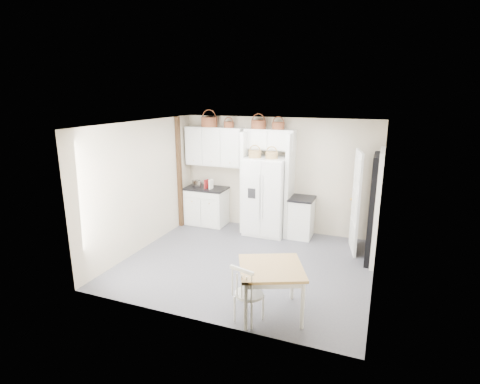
% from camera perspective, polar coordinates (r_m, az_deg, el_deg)
% --- Properties ---
extents(floor, '(4.50, 4.50, 0.00)m').
position_cam_1_polar(floor, '(7.23, 1.09, -10.69)').
color(floor, '#434351').
rests_on(floor, ground).
extents(ceiling, '(4.50, 4.50, 0.00)m').
position_cam_1_polar(ceiling, '(6.54, 1.21, 10.32)').
color(ceiling, white).
rests_on(ceiling, wall_back).
extents(wall_back, '(4.50, 0.00, 4.50)m').
position_cam_1_polar(wall_back, '(8.62, 5.76, 2.62)').
color(wall_back, '#B1AB95').
rests_on(wall_back, floor).
extents(wall_left, '(0.00, 4.00, 4.00)m').
position_cam_1_polar(wall_left, '(7.81, -14.53, 0.92)').
color(wall_left, '#B1AB95').
rests_on(wall_left, floor).
extents(wall_right, '(0.00, 4.00, 4.00)m').
position_cam_1_polar(wall_right, '(6.38, 20.48, -2.65)').
color(wall_right, '#B1AB95').
rests_on(wall_right, floor).
extents(refrigerator, '(0.91, 0.73, 1.75)m').
position_cam_1_polar(refrigerator, '(8.41, 4.01, -0.62)').
color(refrigerator, white).
rests_on(refrigerator, floor).
extents(base_cab_left, '(0.95, 0.60, 0.88)m').
position_cam_1_polar(base_cab_left, '(9.15, -5.09, -2.21)').
color(base_cab_left, white).
rests_on(base_cab_left, floor).
extents(base_cab_right, '(0.49, 0.59, 0.86)m').
position_cam_1_polar(base_cab_right, '(8.42, 9.32, -3.94)').
color(base_cab_right, white).
rests_on(base_cab_right, floor).
extents(dining_table, '(1.17, 1.17, 0.74)m').
position_cam_1_polar(dining_table, '(5.58, 4.70, -14.67)').
color(dining_table, olive).
rests_on(dining_table, floor).
extents(windsor_chair, '(0.50, 0.47, 0.84)m').
position_cam_1_polar(windsor_chair, '(5.37, 1.39, -15.28)').
color(windsor_chair, white).
rests_on(windsor_chair, floor).
extents(counter_left, '(0.99, 0.64, 0.04)m').
position_cam_1_polar(counter_left, '(9.03, -5.16, 0.57)').
color(counter_left, black).
rests_on(counter_left, base_cab_left).
extents(counter_right, '(0.53, 0.63, 0.04)m').
position_cam_1_polar(counter_right, '(8.29, 9.45, -0.98)').
color(counter_right, black).
rests_on(counter_right, base_cab_right).
extents(toaster, '(0.26, 0.18, 0.17)m').
position_cam_1_polar(toaster, '(9.06, -6.44, 1.26)').
color(toaster, silver).
rests_on(toaster, counter_left).
extents(cookbook_red, '(0.06, 0.15, 0.22)m').
position_cam_1_polar(cookbook_red, '(8.91, -5.16, 1.23)').
color(cookbook_red, maroon).
rests_on(cookbook_red, counter_left).
extents(cookbook_cream, '(0.05, 0.16, 0.23)m').
position_cam_1_polar(cookbook_cream, '(8.86, -4.44, 1.20)').
color(cookbook_cream, white).
rests_on(cookbook_cream, counter_left).
extents(basket_upper_b, '(0.39, 0.39, 0.23)m').
position_cam_1_polar(basket_upper_b, '(8.87, -4.71, 10.59)').
color(basket_upper_b, brown).
rests_on(basket_upper_b, upper_cabinet).
extents(basket_upper_c, '(0.23, 0.23, 0.13)m').
position_cam_1_polar(basket_upper_c, '(8.67, -1.72, 10.22)').
color(basket_upper_c, brown).
rests_on(basket_upper_c, upper_cabinet).
extents(basket_bridge_a, '(0.33, 0.33, 0.19)m').
position_cam_1_polar(basket_bridge_a, '(8.41, 2.83, 10.25)').
color(basket_bridge_a, brown).
rests_on(basket_bridge_a, bridge_cabinet).
extents(basket_bridge_b, '(0.27, 0.27, 0.16)m').
position_cam_1_polar(basket_bridge_b, '(8.28, 5.84, 10.01)').
color(basket_bridge_b, brown).
rests_on(basket_bridge_b, bridge_cabinet).
extents(basket_fridge_a, '(0.28, 0.28, 0.15)m').
position_cam_1_polar(basket_fridge_a, '(8.19, 2.28, 5.80)').
color(basket_fridge_a, olive).
rests_on(basket_fridge_a, refrigerator).
extents(basket_fridge_b, '(0.27, 0.27, 0.14)m').
position_cam_1_polar(basket_fridge_b, '(8.07, 4.84, 5.61)').
color(basket_fridge_b, olive).
rests_on(basket_fridge_b, refrigerator).
extents(upper_cabinet, '(1.40, 0.34, 0.90)m').
position_cam_1_polar(upper_cabinet, '(8.87, -3.87, 6.95)').
color(upper_cabinet, white).
rests_on(upper_cabinet, wall_back).
extents(bridge_cabinet, '(1.12, 0.34, 0.45)m').
position_cam_1_polar(bridge_cabinet, '(8.36, 4.59, 8.00)').
color(bridge_cabinet, white).
rests_on(bridge_cabinet, wall_back).
extents(fridge_panel_left, '(0.08, 0.60, 2.30)m').
position_cam_1_polar(fridge_panel_left, '(8.57, 0.94, 1.59)').
color(fridge_panel_left, white).
rests_on(fridge_panel_left, floor).
extents(fridge_panel_right, '(0.08, 0.60, 2.30)m').
position_cam_1_polar(fridge_panel_right, '(8.28, 7.57, 0.99)').
color(fridge_panel_right, white).
rests_on(fridge_panel_right, floor).
extents(trim_post, '(0.09, 0.09, 2.60)m').
position_cam_1_polar(trim_post, '(8.88, -9.22, 2.86)').
color(trim_post, black).
rests_on(trim_post, floor).
extents(doorway_void, '(0.18, 0.85, 2.05)m').
position_cam_1_polar(doorway_void, '(7.42, 19.80, -2.42)').
color(doorway_void, black).
rests_on(doorway_void, floor).
extents(door_slab, '(0.21, 0.79, 2.05)m').
position_cam_1_polar(door_slab, '(7.75, 17.25, -1.48)').
color(door_slab, white).
rests_on(door_slab, floor).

